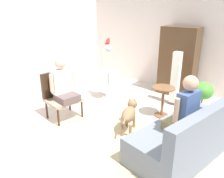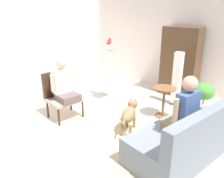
{
  "view_description": "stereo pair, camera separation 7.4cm",
  "coord_description": "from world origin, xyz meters",
  "px_view_note": "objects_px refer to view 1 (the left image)",
  "views": [
    {
      "loc": [
        2.11,
        -3.21,
        2.34
      ],
      "look_at": [
        -0.1,
        -0.14,
        0.93
      ],
      "focal_mm": 36.86,
      "sensor_mm": 36.0,
      "label": 1
    },
    {
      "loc": [
        2.17,
        -3.17,
        2.34
      ],
      "look_at": [
        -0.1,
        -0.14,
        0.93
      ],
      "focal_mm": 36.86,
      "sensor_mm": 36.0,
      "label": 2
    }
  ],
  "objects_px": {
    "bird_cage_stand": "(108,70)",
    "parrot": "(108,41)",
    "dog": "(129,113)",
    "couch": "(184,139)",
    "round_end_table": "(163,99)",
    "armoire_cabinet": "(179,61)",
    "person_on_couch": "(185,109)",
    "column_lamp": "(175,79)",
    "potted_plant": "(202,97)",
    "armchair": "(60,92)",
    "person_on_armchair": "(63,84)"
  },
  "relations": [
    {
      "from": "dog",
      "to": "column_lamp",
      "type": "xyz_separation_m",
      "value": [
        0.23,
        1.71,
        0.28
      ]
    },
    {
      "from": "armchair",
      "to": "round_end_table",
      "type": "bearing_deg",
      "value": 34.97
    },
    {
      "from": "person_on_couch",
      "to": "dog",
      "type": "distance_m",
      "value": 1.22
    },
    {
      "from": "round_end_table",
      "to": "bird_cage_stand",
      "type": "relative_size",
      "value": 0.48
    },
    {
      "from": "couch",
      "to": "potted_plant",
      "type": "xyz_separation_m",
      "value": [
        -0.15,
        1.46,
        0.19
      ]
    },
    {
      "from": "parrot",
      "to": "round_end_table",
      "type": "bearing_deg",
      "value": -3.31
    },
    {
      "from": "round_end_table",
      "to": "couch",
      "type": "bearing_deg",
      "value": -52.3
    },
    {
      "from": "bird_cage_stand",
      "to": "person_on_armchair",
      "type": "bearing_deg",
      "value": -95.13
    },
    {
      "from": "round_end_table",
      "to": "dog",
      "type": "relative_size",
      "value": 0.81
    },
    {
      "from": "round_end_table",
      "to": "column_lamp",
      "type": "xyz_separation_m",
      "value": [
        -0.04,
        0.79,
        0.22
      ]
    },
    {
      "from": "armchair",
      "to": "potted_plant",
      "type": "bearing_deg",
      "value": 32.2
    },
    {
      "from": "bird_cage_stand",
      "to": "column_lamp",
      "type": "xyz_separation_m",
      "value": [
        1.48,
        0.7,
        -0.13
      ]
    },
    {
      "from": "dog",
      "to": "couch",
      "type": "bearing_deg",
      "value": -10.0
    },
    {
      "from": "armchair",
      "to": "armoire_cabinet",
      "type": "xyz_separation_m",
      "value": [
        1.54,
        2.8,
        0.34
      ]
    },
    {
      "from": "armchair",
      "to": "round_end_table",
      "type": "distance_m",
      "value": 2.22
    },
    {
      "from": "dog",
      "to": "potted_plant",
      "type": "xyz_separation_m",
      "value": [
        1.0,
        1.26,
        0.15
      ]
    },
    {
      "from": "parrot",
      "to": "potted_plant",
      "type": "height_order",
      "value": "parrot"
    },
    {
      "from": "person_on_couch",
      "to": "round_end_table",
      "type": "xyz_separation_m",
      "value": [
        -0.83,
        1.14,
        -0.42
      ]
    },
    {
      "from": "bird_cage_stand",
      "to": "parrot",
      "type": "relative_size",
      "value": 8.32
    },
    {
      "from": "dog",
      "to": "bird_cage_stand",
      "type": "distance_m",
      "value": 1.67
    },
    {
      "from": "dog",
      "to": "parrot",
      "type": "relative_size",
      "value": 4.92
    },
    {
      "from": "couch",
      "to": "person_on_couch",
      "type": "distance_m",
      "value": 0.52
    },
    {
      "from": "potted_plant",
      "to": "person_on_couch",
      "type": "bearing_deg",
      "value": -85.87
    },
    {
      "from": "round_end_table",
      "to": "dog",
      "type": "height_order",
      "value": "round_end_table"
    },
    {
      "from": "armchair",
      "to": "armoire_cabinet",
      "type": "bearing_deg",
      "value": 61.16
    },
    {
      "from": "armchair",
      "to": "parrot",
      "type": "height_order",
      "value": "parrot"
    },
    {
      "from": "couch",
      "to": "bird_cage_stand",
      "type": "relative_size",
      "value": 1.36
    },
    {
      "from": "parrot",
      "to": "column_lamp",
      "type": "xyz_separation_m",
      "value": [
        1.49,
        0.7,
        -0.85
      ]
    },
    {
      "from": "column_lamp",
      "to": "round_end_table",
      "type": "bearing_deg",
      "value": -86.74
    },
    {
      "from": "couch",
      "to": "column_lamp",
      "type": "bearing_deg",
      "value": 115.61
    },
    {
      "from": "parrot",
      "to": "bird_cage_stand",
      "type": "bearing_deg",
      "value": -0.0
    },
    {
      "from": "bird_cage_stand",
      "to": "parrot",
      "type": "bearing_deg",
      "value": 180.0
    },
    {
      "from": "person_on_couch",
      "to": "parrot",
      "type": "bearing_deg",
      "value": 152.55
    },
    {
      "from": "column_lamp",
      "to": "armoire_cabinet",
      "type": "xyz_separation_m",
      "value": [
        -0.23,
        0.75,
        0.26
      ]
    },
    {
      "from": "armoire_cabinet",
      "to": "person_on_couch",
      "type": "bearing_deg",
      "value": -67.51
    },
    {
      "from": "dog",
      "to": "armoire_cabinet",
      "type": "bearing_deg",
      "value": 90.01
    },
    {
      "from": "couch",
      "to": "potted_plant",
      "type": "distance_m",
      "value": 1.48
    },
    {
      "from": "bird_cage_stand",
      "to": "potted_plant",
      "type": "bearing_deg",
      "value": 6.15
    },
    {
      "from": "person_on_couch",
      "to": "parrot",
      "type": "xyz_separation_m",
      "value": [
        -2.37,
        1.23,
        0.65
      ]
    },
    {
      "from": "couch",
      "to": "round_end_table",
      "type": "height_order",
      "value": "couch"
    },
    {
      "from": "bird_cage_stand",
      "to": "couch",
      "type": "bearing_deg",
      "value": -26.96
    },
    {
      "from": "person_on_armchair",
      "to": "armoire_cabinet",
      "type": "relative_size",
      "value": 0.48
    },
    {
      "from": "person_on_armchair",
      "to": "potted_plant",
      "type": "xyz_separation_m",
      "value": [
        2.38,
        1.64,
        -0.27
      ]
    },
    {
      "from": "person_on_couch",
      "to": "parrot",
      "type": "distance_m",
      "value": 2.75
    },
    {
      "from": "dog",
      "to": "armoire_cabinet",
      "type": "distance_m",
      "value": 2.52
    },
    {
      "from": "armoire_cabinet",
      "to": "couch",
      "type": "bearing_deg",
      "value": -66.71
    },
    {
      "from": "person_on_armchair",
      "to": "column_lamp",
      "type": "distance_m",
      "value": 2.64
    },
    {
      "from": "person_on_couch",
      "to": "column_lamp",
      "type": "relative_size",
      "value": 0.71
    },
    {
      "from": "bird_cage_stand",
      "to": "parrot",
      "type": "xyz_separation_m",
      "value": [
        -0.01,
        0.0,
        0.71
      ]
    },
    {
      "from": "parrot",
      "to": "dog",
      "type": "bearing_deg",
      "value": -38.86
    }
  ]
}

